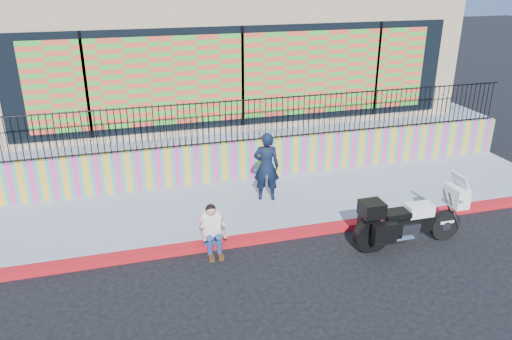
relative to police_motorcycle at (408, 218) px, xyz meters
name	(u,v)px	position (x,y,z in m)	size (l,w,h in m)	color
ground	(289,237)	(-2.37, 1.04, -0.66)	(90.00, 90.00, 0.00)	black
red_curb	(289,234)	(-2.37, 1.04, -0.58)	(16.00, 0.30, 0.15)	#B20C26
sidewalk	(268,203)	(-2.37, 2.69, -0.58)	(16.00, 3.00, 0.15)	#96A1B4
mural_wall	(251,159)	(-2.37, 4.29, 0.04)	(16.00, 0.20, 1.10)	#EE3E91
metal_fence	(251,120)	(-2.37, 4.29, 1.19)	(15.80, 0.04, 1.20)	black
elevated_platform	(215,114)	(-2.37, 9.39, -0.03)	(16.00, 10.00, 1.25)	#96A1B4
storefront_building	(214,43)	(-2.37, 9.18, 2.59)	(14.00, 8.06, 4.00)	tan
police_motorcycle	(408,218)	(0.00, 0.00, 0.00)	(2.53, 0.83, 1.57)	black
police_officer	(266,167)	(-2.38, 2.82, 0.39)	(0.65, 0.43, 1.79)	black
seated_man	(213,234)	(-4.17, 0.85, -0.21)	(0.54, 0.71, 1.06)	navy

